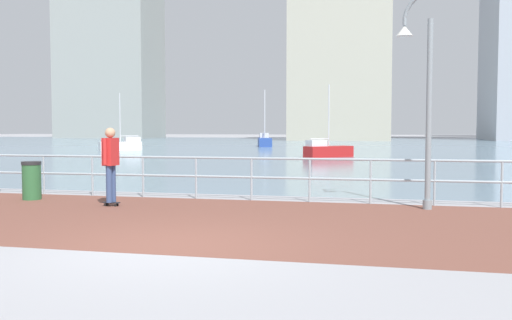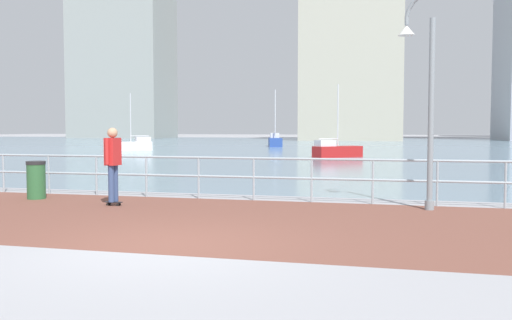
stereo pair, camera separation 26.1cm
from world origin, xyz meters
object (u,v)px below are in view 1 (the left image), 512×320
Objects in this scene: sailboat_blue at (327,150)px; skateboarder at (111,159)px; trash_bin at (32,180)px; sailboat_red at (265,141)px; sailboat_ivory at (122,145)px; lamppost at (421,90)px.

skateboarder is at bearing -97.12° from sailboat_blue.
trash_bin is (-2.42, 0.62, -0.58)m from skateboarder.
sailboat_blue is at bearing -67.52° from sailboat_red.
sailboat_blue is at bearing 82.88° from skateboarder.
trash_bin is 0.21× the size of sailboat_ivory.
skateboarder is 22.28m from sailboat_blue.
lamppost is 4.97× the size of trash_bin.
skateboarder reaches higher than trash_bin.
lamppost reaches higher than sailboat_ivory.
sailboat_ivory is at bearing 126.75° from lamppost.
lamppost is 41.40m from sailboat_red.
sailboat_blue is (7.73, -18.67, -0.10)m from sailboat_red.
skateboarder is 2.56m from trash_bin.
trash_bin is at bearing -86.37° from sailboat_red.
trash_bin is at bearing -67.68° from sailboat_ivory.
sailboat_ivory is (-11.52, 28.07, -0.04)m from trash_bin.
lamppost is at bearing -53.25° from sailboat_ivory.
sailboat_ivory is 1.03× the size of sailboat_blue.
sailboat_red is (-4.97, 40.77, -0.53)m from skateboarder.
skateboarder is 0.32× the size of sailboat_red.
sailboat_ivory is 0.83× the size of sailboat_red.
sailboat_ivory is 15.06m from sailboat_red.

